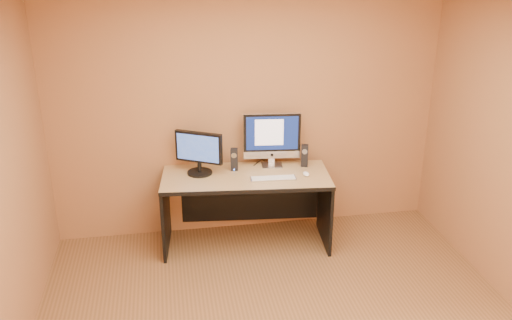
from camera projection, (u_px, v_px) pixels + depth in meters
name	position (u px, v px, depth m)	size (l,w,h in m)	color
walls	(295.00, 193.00, 3.68)	(4.00, 4.00, 2.60)	#8F5D39
desk	(246.00, 210.00, 5.47)	(1.65, 0.72, 0.76)	tan
imac	(272.00, 140.00, 5.47)	(0.59, 0.22, 0.57)	#B0B0B4
second_monitor	(199.00, 153.00, 5.30)	(0.49, 0.25, 0.43)	black
speaker_left	(234.00, 159.00, 5.43)	(0.07, 0.07, 0.23)	black
speaker_right	(305.00, 156.00, 5.53)	(0.07, 0.07, 0.23)	black
keyboard	(273.00, 178.00, 5.25)	(0.44, 0.12, 0.02)	#B6B5BA
mouse	(306.00, 174.00, 5.32)	(0.06, 0.10, 0.04)	white
cable_a	(265.00, 162.00, 5.66)	(0.01, 0.01, 0.23)	black
cable_b	(258.00, 162.00, 5.64)	(0.01, 0.01, 0.19)	black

